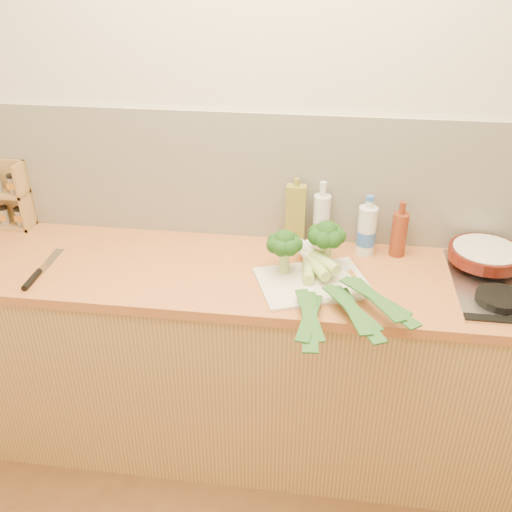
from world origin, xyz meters
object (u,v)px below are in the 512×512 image
Objects in this scene: chopping_board at (313,283)px; skillet at (487,254)px; spice_rack at (2,198)px; chefs_knife at (37,275)px.

chopping_board is 0.70m from skillet.
spice_rack reaches higher than chopping_board.
skillet is (1.71, 0.30, 0.05)m from chefs_knife.
chefs_knife is at bearing -50.12° from spice_rack.
chefs_knife reaches higher than chopping_board.
chefs_knife is at bearing 164.32° from chopping_board.
chefs_knife is 0.78× the size of skillet.
skillet is (0.66, 0.21, 0.06)m from chopping_board.
spice_rack is (-2.05, 0.11, 0.07)m from skillet.
chopping_board is 1.05m from chefs_knife.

